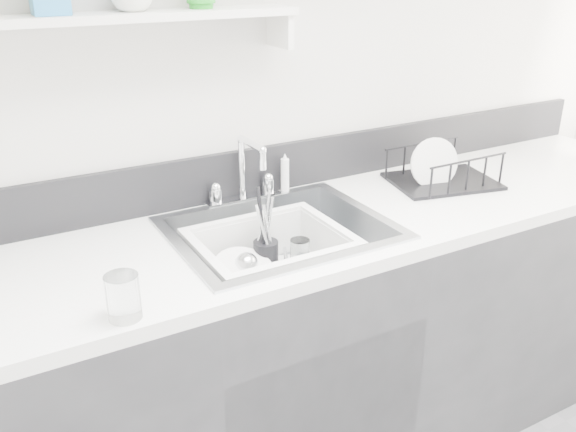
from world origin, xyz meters
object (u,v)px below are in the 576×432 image
dish_rack (443,166)px  sink (280,256)px  counter_run (281,357)px  wash_tub (271,261)px

dish_rack → sink: bearing=-162.0°
sink → dish_rack: dish_rack is taller
counter_run → dish_rack: size_ratio=8.92×
sink → dish_rack: (0.70, 0.06, 0.15)m
dish_rack → wash_tub: bearing=-160.0°
counter_run → dish_rack: dish_rack is taller
wash_tub → dish_rack: bearing=7.3°
counter_run → sink: 0.37m
sink → dish_rack: bearing=5.3°
counter_run → dish_rack: 0.87m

